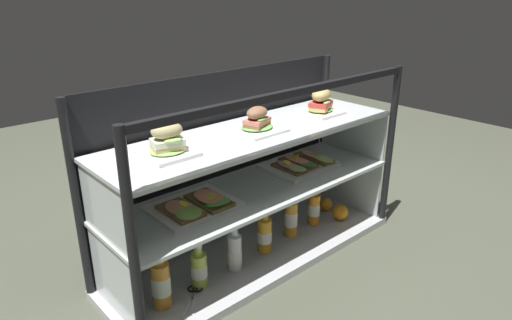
% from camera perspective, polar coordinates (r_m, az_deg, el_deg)
% --- Properties ---
extents(ground_plane, '(6.00, 6.00, 0.02)m').
position_cam_1_polar(ground_plane, '(2.21, 0.00, -12.08)').
color(ground_plane, '#474B3C').
rests_on(ground_plane, ground).
extents(case_base_deck, '(1.45, 0.47, 0.04)m').
position_cam_1_polar(case_base_deck, '(2.19, 0.00, -11.46)').
color(case_base_deck, '#B6B6BA').
rests_on(case_base_deck, ground).
extents(case_frame, '(1.45, 0.47, 0.84)m').
position_cam_1_polar(case_frame, '(2.08, -2.39, 0.35)').
color(case_frame, black).
rests_on(case_frame, ground).
extents(riser_lower_tier, '(1.38, 0.40, 0.30)m').
position_cam_1_polar(riser_lower_tier, '(2.10, 0.00, -7.56)').
color(riser_lower_tier, silver).
rests_on(riser_lower_tier, case_base_deck).
extents(shelf_lower_glass, '(1.39, 0.42, 0.02)m').
position_cam_1_polar(shelf_lower_glass, '(2.03, 0.00, -3.61)').
color(shelf_lower_glass, silver).
rests_on(shelf_lower_glass, riser_lower_tier).
extents(riser_upper_tier, '(1.38, 0.40, 0.24)m').
position_cam_1_polar(riser_upper_tier, '(1.98, 0.00, -0.20)').
color(riser_upper_tier, silver).
rests_on(riser_upper_tier, shelf_lower_glass).
extents(shelf_upper_glass, '(1.39, 0.42, 0.02)m').
position_cam_1_polar(shelf_upper_glass, '(1.94, 0.00, 3.36)').
color(shelf_upper_glass, silver).
rests_on(shelf_upper_glass, riser_upper_tier).
extents(plated_roll_sandwich_mid_left, '(0.18, 0.18, 0.13)m').
position_cam_1_polar(plated_roll_sandwich_mid_left, '(1.67, -10.88, 2.06)').
color(plated_roll_sandwich_mid_left, white).
rests_on(plated_roll_sandwich_mid_left, shelf_upper_glass).
extents(plated_roll_sandwich_right_of_center, '(0.20, 0.20, 0.11)m').
position_cam_1_polar(plated_roll_sandwich_right_of_center, '(1.93, 0.08, 4.70)').
color(plated_roll_sandwich_right_of_center, white).
rests_on(plated_roll_sandwich_right_of_center, shelf_upper_glass).
extents(plated_roll_sandwich_left_of_center, '(0.18, 0.18, 0.12)m').
position_cam_1_polar(plated_roll_sandwich_left_of_center, '(2.21, 8.07, 7.00)').
color(plated_roll_sandwich_left_of_center, white).
rests_on(plated_roll_sandwich_left_of_center, shelf_upper_glass).
extents(open_sandwich_tray_right_of_center, '(0.34, 0.27, 0.06)m').
position_cam_1_polar(open_sandwich_tray_right_of_center, '(1.85, -7.44, -5.55)').
color(open_sandwich_tray_right_of_center, white).
rests_on(open_sandwich_tray_right_of_center, shelf_lower_glass).
extents(open_sandwich_tray_far_left, '(0.34, 0.26, 0.06)m').
position_cam_1_polar(open_sandwich_tray_far_left, '(2.25, 5.69, -0.43)').
color(open_sandwich_tray_far_left, white).
rests_on(open_sandwich_tray_far_left, shelf_lower_glass).
extents(juice_bottle_back_center, '(0.07, 0.07, 0.25)m').
position_cam_1_polar(juice_bottle_back_center, '(1.83, -11.76, -14.75)').
color(juice_bottle_back_center, gold).
rests_on(juice_bottle_back_center, case_base_deck).
extents(juice_bottle_front_right_end, '(0.07, 0.07, 0.20)m').
position_cam_1_polar(juice_bottle_front_right_end, '(1.93, -7.12, -13.32)').
color(juice_bottle_front_right_end, '#BDD14E').
rests_on(juice_bottle_front_right_end, case_base_deck).
extents(juice_bottle_back_left, '(0.06, 0.06, 0.21)m').
position_cam_1_polar(juice_bottle_back_left, '(2.01, -2.68, -11.43)').
color(juice_bottle_back_left, white).
rests_on(juice_bottle_back_left, case_base_deck).
extents(juice_bottle_tucked_behind, '(0.07, 0.07, 0.22)m').
position_cam_1_polar(juice_bottle_tucked_behind, '(2.13, 1.08, -9.25)').
color(juice_bottle_tucked_behind, orange).
rests_on(juice_bottle_tucked_behind, case_base_deck).
extents(juice_bottle_front_left_end, '(0.06, 0.06, 0.22)m').
position_cam_1_polar(juice_bottle_front_left_end, '(2.25, 4.38, -7.21)').
color(juice_bottle_front_left_end, gold).
rests_on(juice_bottle_front_left_end, case_base_deck).
extents(juice_bottle_back_right, '(0.06, 0.06, 0.22)m').
position_cam_1_polar(juice_bottle_back_right, '(2.37, 7.24, -5.95)').
color(juice_bottle_back_right, orange).
rests_on(juice_bottle_back_right, case_base_deck).
extents(orange_fruit_beside_bottles, '(0.07, 0.07, 0.07)m').
position_cam_1_polar(orange_fruit_beside_bottles, '(2.54, 8.74, -5.50)').
color(orange_fruit_beside_bottles, orange).
rests_on(orange_fruit_beside_bottles, case_base_deck).
extents(orange_fruit_near_left_post, '(0.08, 0.08, 0.08)m').
position_cam_1_polar(orange_fruit_near_left_post, '(2.45, 10.48, -6.44)').
color(orange_fruit_near_left_post, orange).
rests_on(orange_fruit_near_left_post, case_base_deck).
extents(kitchen_scissors, '(0.16, 0.16, 0.01)m').
position_cam_1_polar(kitchen_scissors, '(1.93, -7.72, -16.05)').
color(kitchen_scissors, silver).
rests_on(kitchen_scissors, case_base_deck).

